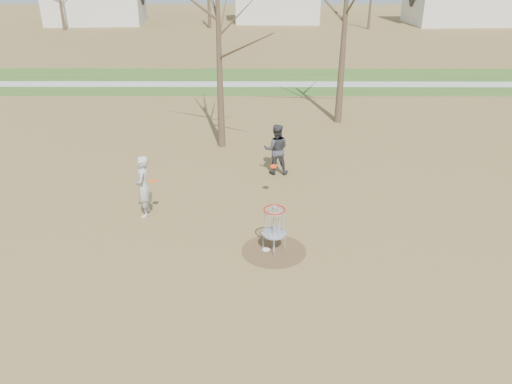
# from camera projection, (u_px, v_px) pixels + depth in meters

# --- Properties ---
(ground) EXTENTS (160.00, 160.00, 0.00)m
(ground) POSITION_uv_depth(u_px,v_px,m) (274.00, 251.00, 13.82)
(ground) COLOR brown
(ground) RESTS_ON ground
(green_band) EXTENTS (160.00, 8.00, 0.01)m
(green_band) POSITION_uv_depth(u_px,v_px,m) (265.00, 81.00, 32.81)
(green_band) COLOR #2D5119
(green_band) RESTS_ON ground
(footpath) EXTENTS (160.00, 1.50, 0.01)m
(footpath) POSITION_uv_depth(u_px,v_px,m) (265.00, 84.00, 31.90)
(footpath) COLOR #9E9E99
(footpath) RESTS_ON green_band
(dirt_circle) EXTENTS (1.80, 1.80, 0.01)m
(dirt_circle) POSITION_uv_depth(u_px,v_px,m) (274.00, 251.00, 13.81)
(dirt_circle) COLOR #47331E
(dirt_circle) RESTS_ON ground
(player_standing) EXTENTS (0.51, 0.74, 1.97)m
(player_standing) POSITION_uv_depth(u_px,v_px,m) (143.00, 186.00, 15.33)
(player_standing) COLOR #B3B3B3
(player_standing) RESTS_ON ground
(player_throwing) EXTENTS (0.94, 0.73, 1.91)m
(player_throwing) POSITION_uv_depth(u_px,v_px,m) (276.00, 149.00, 18.39)
(player_throwing) COLOR #36353B
(player_throwing) RESTS_ON ground
(disc_grounded) EXTENTS (0.22, 0.22, 0.02)m
(disc_grounded) POSITION_uv_depth(u_px,v_px,m) (266.00, 249.00, 13.85)
(disc_grounded) COLOR silver
(disc_grounded) RESTS_ON dirt_circle
(discs_in_play) EXTENTS (3.89, 1.47, 0.07)m
(discs_in_play) POSITION_uv_depth(u_px,v_px,m) (218.00, 173.00, 15.66)
(discs_in_play) COLOR #F3350C
(discs_in_play) RESTS_ON ground
(disc_golf_basket) EXTENTS (0.64, 0.64, 1.35)m
(disc_golf_basket) POSITION_uv_depth(u_px,v_px,m) (274.00, 222.00, 13.43)
(disc_golf_basket) COLOR #9EA3AD
(disc_golf_basket) RESTS_ON ground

